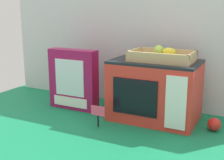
% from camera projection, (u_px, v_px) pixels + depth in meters
% --- Properties ---
extents(ground_plane, '(1.70, 1.70, 0.00)m').
position_uv_depth(ground_plane, '(116.00, 116.00, 1.53)').
color(ground_plane, '#147A4C').
rests_on(ground_plane, ground).
extents(display_back_panel, '(1.61, 0.03, 0.68)m').
position_uv_depth(display_back_panel, '(136.00, 43.00, 1.67)').
color(display_back_panel, silver).
rests_on(display_back_panel, ground).
extents(toy_microwave, '(0.41, 0.27, 0.29)m').
position_uv_depth(toy_microwave, '(155.00, 90.00, 1.46)').
color(toy_microwave, red).
rests_on(toy_microwave, ground).
extents(food_groups_crate, '(0.29, 0.18, 0.07)m').
position_uv_depth(food_groups_crate, '(162.00, 57.00, 1.40)').
color(food_groups_crate, tan).
rests_on(food_groups_crate, toy_microwave).
extents(cookie_set_box, '(0.27, 0.07, 0.32)m').
position_uv_depth(cookie_set_box, '(73.00, 79.00, 1.61)').
color(cookie_set_box, '#99144C').
rests_on(cookie_set_box, ground).
extents(price_sign, '(0.07, 0.01, 0.10)m').
position_uv_depth(price_sign, '(98.00, 113.00, 1.38)').
color(price_sign, black).
rests_on(price_sign, ground).
extents(loose_toy_apple, '(0.06, 0.06, 0.06)m').
position_uv_depth(loose_toy_apple, '(214.00, 124.00, 1.34)').
color(loose_toy_apple, red).
rests_on(loose_toy_apple, ground).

